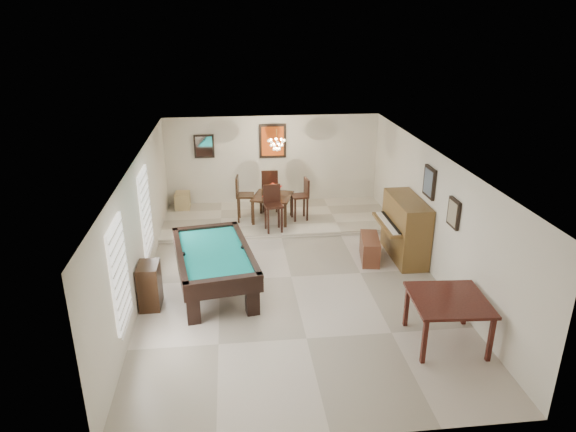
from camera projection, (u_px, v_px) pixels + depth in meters
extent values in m
cube|color=beige|center=(291.00, 277.00, 10.87)|extent=(6.00, 9.00, 0.02)
cube|color=silver|center=(273.00, 162.00, 14.56)|extent=(6.00, 0.04, 2.60)
cube|color=silver|center=(335.00, 356.00, 6.23)|extent=(6.00, 0.04, 2.60)
cube|color=silver|center=(140.00, 226.00, 10.09)|extent=(0.04, 9.00, 2.60)
cube|color=silver|center=(434.00, 214.00, 10.71)|extent=(0.04, 9.00, 2.60)
cube|color=white|center=(291.00, 158.00, 9.92)|extent=(6.00, 9.00, 0.04)
cube|color=beige|center=(277.00, 218.00, 13.86)|extent=(6.00, 2.50, 0.12)
cube|color=white|center=(119.00, 273.00, 8.02)|extent=(0.06, 1.00, 1.70)
cube|color=white|center=(146.00, 211.00, 10.61)|extent=(0.06, 1.00, 1.70)
cube|color=brown|center=(370.00, 249.00, 11.54)|extent=(0.54, 1.03, 0.54)
cube|color=black|center=(150.00, 286.00, 9.63)|extent=(0.39, 0.58, 0.87)
cube|color=tan|center=(183.00, 200.00, 14.34)|extent=(0.41, 0.50, 0.45)
cube|color=#D84C14|center=(273.00, 141.00, 14.31)|extent=(0.75, 0.06, 0.95)
cube|color=white|center=(204.00, 146.00, 14.15)|extent=(0.55, 0.06, 0.65)
cube|color=slate|center=(430.00, 182.00, 10.76)|extent=(0.06, 0.55, 0.65)
cube|color=gray|center=(454.00, 213.00, 9.63)|extent=(0.06, 0.45, 0.55)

